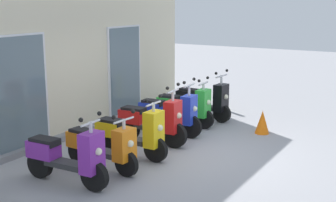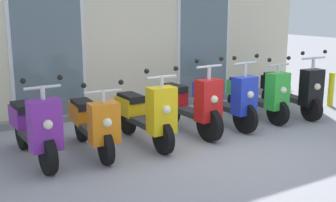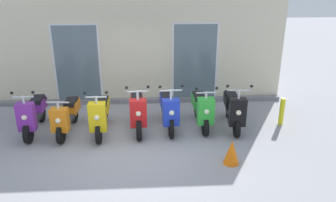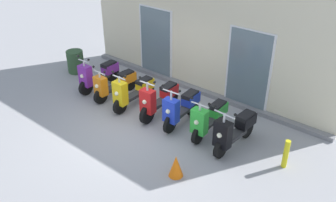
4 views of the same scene
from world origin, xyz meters
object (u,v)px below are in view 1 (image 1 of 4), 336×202
(scooter_purple, at_px, (67,157))
(scooter_black, at_px, (204,100))
(scooter_red, at_px, (152,121))
(traffic_cone, at_px, (262,122))
(scooter_green, at_px, (186,106))
(scooter_yellow, at_px, (132,133))
(scooter_blue, at_px, (170,113))
(scooter_orange, at_px, (102,146))
(curb_bollard, at_px, (221,96))

(scooter_purple, relative_size, scooter_black, 1.04)
(scooter_red, bearing_deg, traffic_cone, -41.17)
(scooter_green, bearing_deg, scooter_red, -177.12)
(scooter_yellow, bearing_deg, scooter_blue, 4.51)
(scooter_green, height_order, scooter_black, scooter_black)
(scooter_black, bearing_deg, scooter_yellow, -178.31)
(scooter_red, height_order, scooter_green, scooter_red)
(scooter_orange, height_order, scooter_blue, scooter_blue)
(scooter_red, height_order, scooter_blue, scooter_red)
(scooter_purple, relative_size, scooter_yellow, 1.01)
(scooter_orange, bearing_deg, scooter_yellow, -4.71)
(scooter_purple, xyz_separation_m, scooter_yellow, (1.61, -0.12, 0.01))
(scooter_red, relative_size, curb_bollard, 2.32)
(scooter_green, distance_m, traffic_cone, 1.81)
(scooter_black, bearing_deg, curb_bollard, 4.55)
(scooter_black, bearing_deg, scooter_purple, 179.70)
(scooter_red, height_order, curb_bollard, scooter_red)
(scooter_orange, height_order, scooter_red, scooter_red)
(scooter_yellow, bearing_deg, scooter_red, 7.09)
(scooter_black, bearing_deg, scooter_red, 179.67)
(scooter_black, bearing_deg, scooter_orange, -179.60)
(scooter_green, height_order, traffic_cone, scooter_green)
(scooter_purple, xyz_separation_m, scooter_green, (4.05, 0.07, 0.01))
(scooter_purple, relative_size, traffic_cone, 3.12)
(scooter_purple, distance_m, traffic_cone, 4.72)
(scooter_yellow, height_order, scooter_black, scooter_black)
(scooter_green, relative_size, curb_bollard, 2.13)
(scooter_red, distance_m, curb_bollard, 3.61)
(scooter_orange, bearing_deg, scooter_black, 0.40)
(scooter_blue, bearing_deg, scooter_green, 4.15)
(scooter_blue, relative_size, traffic_cone, 3.01)
(traffic_cone, bearing_deg, scooter_black, 75.70)
(scooter_red, bearing_deg, scooter_black, -0.33)
(scooter_red, relative_size, scooter_black, 1.04)
(scooter_purple, bearing_deg, scooter_red, -0.27)
(scooter_purple, bearing_deg, scooter_black, -0.30)
(scooter_orange, height_order, scooter_yellow, scooter_yellow)
(scooter_green, xyz_separation_m, traffic_cone, (0.35, -1.76, -0.22))
(curb_bollard, bearing_deg, scooter_purple, -179.30)
(scooter_blue, bearing_deg, curb_bollard, 1.35)
(scooter_orange, bearing_deg, curb_bollard, 1.39)
(scooter_blue, distance_m, curb_bollard, 2.86)
(scooter_red, relative_size, scooter_blue, 1.04)
(curb_bollard, xyz_separation_m, traffic_cone, (-1.68, -1.77, -0.09))
(scooter_black, height_order, curb_bollard, scooter_black)
(scooter_yellow, height_order, scooter_red, scooter_red)
(scooter_yellow, bearing_deg, traffic_cone, -29.36)
(scooter_orange, height_order, traffic_cone, scooter_orange)
(curb_bollard, bearing_deg, scooter_green, -179.79)
(scooter_yellow, xyz_separation_m, curb_bollard, (4.48, 0.19, -0.13))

